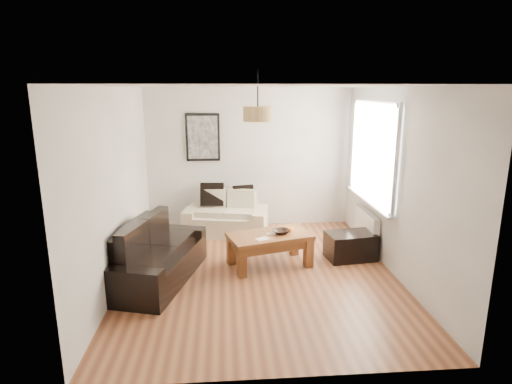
{
  "coord_description": "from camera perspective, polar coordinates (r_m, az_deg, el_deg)",
  "views": [
    {
      "loc": [
        -0.48,
        -5.54,
        2.56
      ],
      "look_at": [
        0.0,
        0.6,
        1.05
      ],
      "focal_mm": 29.5,
      "sensor_mm": 36.0,
      "label": 1
    }
  ],
  "objects": [
    {
      "name": "window_bay",
      "position": [
        6.82,
        15.7,
        5.18
      ],
      "size": [
        0.14,
        1.9,
        1.6
      ],
      "primitive_type": null,
      "color": "white",
      "rests_on": "wall_right"
    },
    {
      "name": "wall_right",
      "position": [
        6.16,
        18.38,
        1.26
      ],
      "size": [
        0.04,
        4.5,
        2.6
      ],
      "primitive_type": null,
      "color": "silver",
      "rests_on": "floor"
    },
    {
      "name": "cushion_left",
      "position": [
        7.73,
        -5.97,
        -0.31
      ],
      "size": [
        0.43,
        0.16,
        0.42
      ],
      "primitive_type": "cube",
      "rotation": [
        0.0,
        0.0,
        -0.06
      ],
      "color": "black",
      "rests_on": "loveseat_cream"
    },
    {
      "name": "orange_b",
      "position": [
        6.32,
        4.81,
        -5.04
      ],
      "size": [
        0.08,
        0.08,
        0.06
      ],
      "primitive_type": "sphere",
      "rotation": [
        0.0,
        0.0,
        -0.23
      ],
      "color": "orange",
      "rests_on": "fruit_bowl"
    },
    {
      "name": "wall_left",
      "position": [
        5.85,
        -18.4,
        0.63
      ],
      "size": [
        0.04,
        4.5,
        2.6
      ],
      "primitive_type": null,
      "color": "silver",
      "rests_on": "floor"
    },
    {
      "name": "fruit_bowl",
      "position": [
        6.23,
        3.42,
        -5.4
      ],
      "size": [
        0.3,
        0.3,
        0.06
      ],
      "primitive_type": "imported",
      "rotation": [
        0.0,
        0.0,
        0.3
      ],
      "color": "black",
      "rests_on": "coffee_table"
    },
    {
      "name": "cushion_right",
      "position": [
        7.74,
        -1.7,
        -0.42
      ],
      "size": [
        0.39,
        0.2,
        0.37
      ],
      "primitive_type": "cube",
      "rotation": [
        0.0,
        0.0,
        0.23
      ],
      "color": "black",
      "rests_on": "loveseat_cream"
    },
    {
      "name": "floor",
      "position": [
        6.12,
        0.45,
        -10.95
      ],
      "size": [
        4.5,
        4.5,
        0.0
      ],
      "primitive_type": "plane",
      "color": "brown",
      "rests_on": "ground"
    },
    {
      "name": "loveseat_cream",
      "position": [
        7.64,
        -4.09,
        -2.95
      ],
      "size": [
        1.59,
        1.07,
        0.73
      ],
      "primitive_type": null,
      "rotation": [
        0.0,
        0.0,
        -0.2
      ],
      "color": "beige",
      "rests_on": "floor"
    },
    {
      "name": "pendant_shade",
      "position": [
        5.87,
        0.23,
        10.56
      ],
      "size": [
        0.4,
        0.4,
        0.2
      ],
      "primitive_type": "cylinder",
      "color": "tan",
      "rests_on": "ceiling"
    },
    {
      "name": "wall_back",
      "position": [
        7.9,
        -0.94,
        4.61
      ],
      "size": [
        3.8,
        0.04,
        2.6
      ],
      "primitive_type": null,
      "color": "silver",
      "rests_on": "floor"
    },
    {
      "name": "radiator",
      "position": [
        7.09,
        14.75,
        -4.61
      ],
      "size": [
        0.1,
        0.9,
        0.52
      ],
      "primitive_type": "cube",
      "color": "white",
      "rests_on": "wall_right"
    },
    {
      "name": "coffee_table",
      "position": [
        6.3,
        1.84,
        -7.82
      ],
      "size": [
        1.32,
        0.95,
        0.49
      ],
      "primitive_type": null,
      "rotation": [
        0.0,
        0.0,
        0.28
      ],
      "color": "brown",
      "rests_on": "floor"
    },
    {
      "name": "poster",
      "position": [
        7.81,
        -7.22,
        7.36
      ],
      "size": [
        0.62,
        0.04,
        0.87
      ],
      "primitive_type": null,
      "color": "black",
      "rests_on": "wall_back"
    },
    {
      "name": "wall_front",
      "position": [
        3.55,
        3.63,
        -7.05
      ],
      "size": [
        3.8,
        0.04,
        2.6
      ],
      "primitive_type": null,
      "color": "silver",
      "rests_on": "floor"
    },
    {
      "name": "orange_c",
      "position": [
        6.35,
        4.28,
        -4.91
      ],
      "size": [
        0.08,
        0.08,
        0.06
      ],
      "primitive_type": "sphere",
      "rotation": [
        0.0,
        0.0,
        -0.26
      ],
      "color": "orange",
      "rests_on": "fruit_bowl"
    },
    {
      "name": "sofa_leather",
      "position": [
        5.95,
        -13.48,
        -8.05
      ],
      "size": [
        1.32,
        1.96,
        0.77
      ],
      "primitive_type": null,
      "rotation": [
        0.0,
        0.0,
        1.3
      ],
      "color": "black",
      "rests_on": "floor"
    },
    {
      "name": "ceiling",
      "position": [
        5.56,
        0.5,
        14.19
      ],
      "size": [
        3.8,
        4.5,
        0.0
      ],
      "primitive_type": null,
      "color": "white",
      "rests_on": "floor"
    },
    {
      "name": "papers",
      "position": [
        6.01,
        0.87,
        -6.37
      ],
      "size": [
        0.21,
        0.19,
        0.01
      ],
      "primitive_type": "cube",
      "rotation": [
        0.0,
        0.0,
        0.48
      ],
      "color": "silver",
      "rests_on": "coffee_table"
    },
    {
      "name": "orange_a",
      "position": [
        6.29,
        4.71,
        -5.11
      ],
      "size": [
        0.08,
        0.08,
        0.06
      ],
      "primitive_type": "sphere",
      "rotation": [
        0.0,
        0.0,
        -0.29
      ],
      "color": "orange",
      "rests_on": "fruit_bowl"
    },
    {
      "name": "ottoman",
      "position": [
        6.7,
        12.68,
        -7.14
      ],
      "size": [
        0.78,
        0.55,
        0.41
      ],
      "primitive_type": "cube",
      "rotation": [
        0.0,
        0.0,
        0.13
      ],
      "color": "black",
      "rests_on": "floor"
    }
  ]
}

